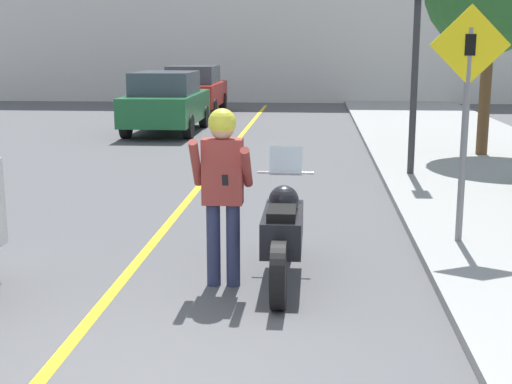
{
  "coord_description": "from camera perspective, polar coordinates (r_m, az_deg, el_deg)",
  "views": [
    {
      "loc": [
        1.38,
        -4.63,
        2.42
      ],
      "look_at": [
        0.77,
        2.7,
        0.89
      ],
      "focal_mm": 50.0,
      "sensor_mm": 36.0,
      "label": 1
    }
  ],
  "objects": [
    {
      "name": "motorcycle",
      "position": [
        7.39,
        2.17,
        -3.2
      ],
      "size": [
        0.62,
        2.32,
        1.31
      ],
      "color": "black",
      "rests_on": "ground"
    },
    {
      "name": "person_biker",
      "position": [
        7.06,
        -2.69,
        1.15
      ],
      "size": [
        0.59,
        0.49,
        1.81
      ],
      "color": "#282D4C",
      "rests_on": "ground"
    },
    {
      "name": "parked_car_red",
      "position": [
        25.35,
        -4.96,
        8.18
      ],
      "size": [
        1.88,
        4.2,
        1.68
      ],
      "color": "black",
      "rests_on": "ground"
    },
    {
      "name": "road_center_line",
      "position": [
        11.08,
        -5.66,
        -0.89
      ],
      "size": [
        0.12,
        36.0,
        0.01
      ],
      "color": "yellow",
      "rests_on": "ground"
    },
    {
      "name": "traffic_light",
      "position": [
        13.07,
        12.76,
        12.99
      ],
      "size": [
        0.26,
        0.3,
        3.83
      ],
      "color": "#2D2D30",
      "rests_on": "sidewalk_curb"
    },
    {
      "name": "building_backdrop",
      "position": [
        30.7,
        2.23,
        14.76
      ],
      "size": [
        28.0,
        1.2,
        8.07
      ],
      "color": "beige",
      "rests_on": "ground"
    },
    {
      "name": "crossing_sign",
      "position": [
        8.63,
        16.49,
        6.93
      ],
      "size": [
        0.91,
        0.08,
        2.76
      ],
      "color": "slate",
      "rests_on": "sidewalk_curb"
    },
    {
      "name": "parked_car_green",
      "position": [
        19.95,
        -7.18,
        7.17
      ],
      "size": [
        1.88,
        4.2,
        1.68
      ],
      "color": "black",
      "rests_on": "ground"
    }
  ]
}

